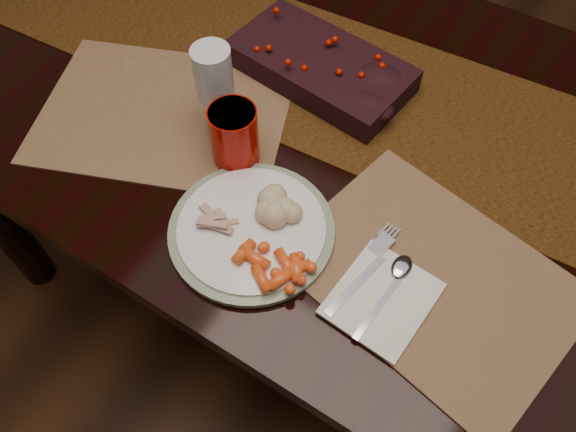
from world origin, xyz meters
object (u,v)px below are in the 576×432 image
Objects in this scene: turkey_shreds at (212,221)px; wine_glass at (216,93)px; centerpiece at (321,63)px; baby_carrots at (269,266)px; dining_table at (348,232)px; dinner_plate at (252,230)px; napkin at (382,298)px; red_cup at (234,136)px; placemat_main at (432,278)px; mashed_potatoes at (279,206)px.

wine_glass reaches higher than turkey_shreds.
centerpiece is 0.46m from baby_carrots.
wine_glass reaches higher than dining_table.
baby_carrots is at bearing -69.35° from centerpiece.
dining_table is 0.50m from dinner_plate.
napkin is 0.46m from wine_glass.
centerpiece is 3.06× the size of baby_carrots.
red_cup is at bearing -32.30° from wine_glass.
dinner_plate is 0.17m from red_cup.
dining_table is 0.52m from napkin.
red_cup is at bearing -173.00° from placemat_main.
turkey_shreds is (-0.08, -0.08, -0.01)m from mashed_potatoes.
wine_glass is (-0.21, 0.11, 0.05)m from mashed_potatoes.
baby_carrots is (0.16, -0.43, -0.01)m from centerpiece.
wine_glass is at bearing 139.94° from baby_carrots.
dinner_plate is 0.26m from wine_glass.
napkin is (0.34, -0.38, -0.03)m from centerpiece.
wine_glass is (-0.42, 0.15, 0.09)m from napkin.
turkey_shreds reaches higher than dinner_plate.
placemat_main is at bearing -43.20° from dining_table.
centerpiece is (-0.15, 0.07, 0.41)m from dining_table.
mashed_potatoes is 0.50× the size of napkin.
turkey_shreds is 0.40× the size of napkin.
baby_carrots is at bearing -42.52° from red_cup.
turkey_shreds is at bearing 170.44° from baby_carrots.
baby_carrots is 0.18m from napkin.
dining_table is 5.02× the size of centerpiece.
dinner_plate is at bearing -46.03° from red_cup.
red_cup reaches higher than napkin.
baby_carrots is 0.62× the size of wine_glass.
red_cup reaches higher than dinner_plate.
wine_glass is at bearing -111.35° from centerpiece.
mashed_potatoes is at bearing 42.46° from turkey_shreds.
placemat_main is 2.28× the size of wine_glass.
baby_carrots reaches higher than placemat_main.
placemat_main is at bearing 17.89° from turkey_shreds.
baby_carrots is (-0.22, -0.13, 0.03)m from placemat_main.
dinner_plate is at bearing 144.33° from baby_carrots.
baby_carrots is 0.33m from wine_glass.
mashed_potatoes reaches higher than dining_table.
turkey_shreds is at bearing -150.36° from placemat_main.
centerpiece is at bearing 136.03° from napkin.
turkey_shreds is (-0.13, 0.02, -0.00)m from baby_carrots.
mashed_potatoes is at bearing 173.80° from napkin.
dining_table is at bearing 71.93° from turkey_shreds.
dining_table is at bearing 32.61° from wine_glass.
turkey_shreds is at bearing -57.00° from wine_glass.
wine_glass reaches higher than red_cup.
turkey_shreds is 0.24m from wine_glass.
centerpiece reaches higher than dinner_plate.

